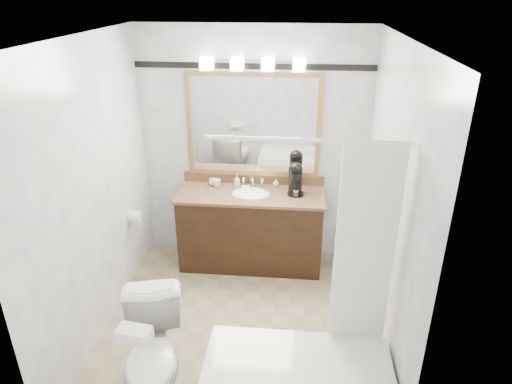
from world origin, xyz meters
TOP-DOWN VIEW (x-y plane):
  - room at (0.00, 0.00)m, footprint 2.42×2.62m
  - vanity at (0.00, 1.02)m, footprint 1.53×0.58m
  - mirror at (0.00, 1.28)m, footprint 1.40×0.04m
  - vanity_light_bar at (0.00, 1.23)m, footprint 1.02×0.14m
  - accent_stripe at (0.00, 1.29)m, footprint 2.40×0.01m
  - bathtub at (0.55, -0.90)m, footprint 1.30×0.75m
  - tp_roll at (-1.14, 0.66)m, footprint 0.11×0.12m
  - toilet at (-0.51, -0.86)m, footprint 0.62×0.85m
  - tissue_box at (-0.51, -1.12)m, footprint 0.23×0.15m
  - coffee_maker at (0.46, 1.08)m, footprint 0.17×0.22m
  - cup_left at (-0.43, 1.20)m, footprint 0.11×0.11m
  - cup_right at (-0.38, 1.15)m, footprint 0.09×0.09m
  - soap_bottle_a at (-0.17, 1.19)m, footprint 0.07×0.07m
  - soap_bottle_b at (0.25, 1.22)m, footprint 0.07×0.07m
  - soap_bar at (-0.07, 1.13)m, footprint 0.09×0.06m

SIDE VIEW (x-z plane):
  - bathtub at x=0.55m, z-range -0.70..1.26m
  - toilet at x=-0.51m, z-range 0.00..0.78m
  - vanity at x=0.00m, z-range -0.04..0.93m
  - tp_roll at x=-1.14m, z-range 0.64..0.76m
  - tissue_box at x=-0.51m, z-range 0.78..0.87m
  - soap_bar at x=-0.07m, z-range 0.85..0.88m
  - cup_left at x=-0.43m, z-range 0.85..0.92m
  - soap_bottle_b at x=0.25m, z-range 0.85..0.93m
  - cup_right at x=-0.38m, z-range 0.85..0.93m
  - soap_bottle_a at x=-0.17m, z-range 0.85..0.97m
  - coffee_maker at x=0.46m, z-range 0.85..1.18m
  - room at x=0.00m, z-range -0.01..2.51m
  - mirror at x=0.00m, z-range 0.95..2.05m
  - accent_stripe at x=0.00m, z-range 2.07..2.13m
  - vanity_light_bar at x=0.00m, z-range 2.07..2.19m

